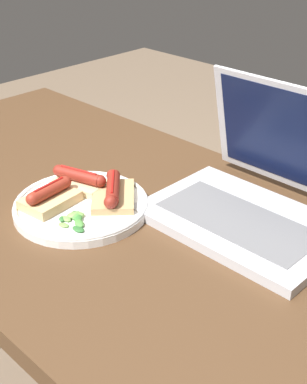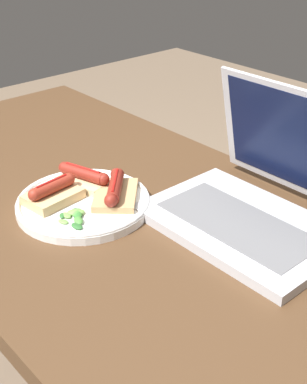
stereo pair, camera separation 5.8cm
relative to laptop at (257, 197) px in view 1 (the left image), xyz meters
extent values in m
cube|color=#4C331E|center=(-0.17, -0.15, -0.06)|extent=(1.43, 0.65, 0.04)
cylinder|color=#4C331E|center=(-0.81, 0.10, -0.44)|extent=(0.04, 0.04, 0.72)
cube|color=#B7B7BC|center=(0.00, -0.04, -0.03)|extent=(0.34, 0.23, 0.02)
cube|color=slate|center=(0.00, -0.05, -0.02)|extent=(0.28, 0.13, 0.00)
cube|color=#B7B7BC|center=(0.00, 0.10, 0.08)|extent=(0.34, 0.06, 0.21)
cube|color=#0C1433|center=(0.00, 0.09, 0.08)|extent=(0.30, 0.04, 0.19)
cylinder|color=white|center=(-0.24, -0.20, -0.03)|extent=(0.25, 0.25, 0.02)
torus|color=white|center=(-0.24, -0.20, -0.03)|extent=(0.25, 0.25, 0.01)
cube|color=tan|center=(-0.28, -0.25, -0.02)|extent=(0.08, 0.11, 0.02)
cylinder|color=maroon|center=(-0.28, -0.25, 0.00)|extent=(0.03, 0.08, 0.02)
sphere|color=maroon|center=(-0.28, -0.21, 0.00)|extent=(0.02, 0.02, 0.02)
sphere|color=maroon|center=(-0.27, -0.29, 0.00)|extent=(0.02, 0.02, 0.02)
cylinder|color=red|center=(-0.28, -0.25, 0.01)|extent=(0.01, 0.07, 0.01)
cube|color=tan|center=(-0.21, -0.16, -0.02)|extent=(0.14, 0.13, 0.01)
cylinder|color=maroon|center=(-0.21, -0.16, 0.00)|extent=(0.09, 0.09, 0.02)
sphere|color=maroon|center=(-0.25, -0.12, 0.00)|extent=(0.02, 0.02, 0.02)
sphere|color=maroon|center=(-0.17, -0.19, 0.00)|extent=(0.02, 0.02, 0.02)
cylinder|color=red|center=(-0.21, -0.16, 0.01)|extent=(0.07, 0.06, 0.01)
cube|color=#D6B784|center=(-0.29, -0.17, -0.02)|extent=(0.11, 0.09, 0.01)
cylinder|color=maroon|center=(-0.29, -0.17, 0.00)|extent=(0.10, 0.05, 0.02)
sphere|color=maroon|center=(-0.34, -0.18, 0.00)|extent=(0.02, 0.02, 0.02)
sphere|color=maroon|center=(-0.25, -0.15, 0.00)|extent=(0.02, 0.02, 0.02)
cylinder|color=red|center=(-0.29, -0.17, 0.01)|extent=(0.08, 0.03, 0.01)
ellipsoid|color=#709E4C|center=(-0.21, -0.26, -0.02)|extent=(0.02, 0.01, 0.01)
ellipsoid|color=#4C8E3D|center=(-0.21, -0.24, -0.02)|extent=(0.03, 0.03, 0.01)
ellipsoid|color=#2D662D|center=(-0.22, -0.24, -0.02)|extent=(0.02, 0.03, 0.01)
ellipsoid|color=#387A33|center=(-0.20, -0.24, -0.02)|extent=(0.03, 0.03, 0.01)
ellipsoid|color=#4C8E3D|center=(-0.18, -0.25, -0.02)|extent=(0.03, 0.02, 0.01)
ellipsoid|color=#709E4C|center=(-0.21, -0.24, -0.02)|extent=(0.03, 0.04, 0.01)
ellipsoid|color=#2D662D|center=(-0.17, -0.26, -0.02)|extent=(0.03, 0.02, 0.01)
ellipsoid|color=#709E4C|center=(-0.20, -0.27, -0.02)|extent=(0.02, 0.02, 0.00)
ellipsoid|color=#2D662D|center=(-0.22, -0.26, -0.02)|extent=(0.02, 0.02, 0.01)
camera|label=1|loc=(0.44, -0.71, 0.47)|focal=50.00mm
camera|label=2|loc=(0.48, -0.67, 0.47)|focal=50.00mm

